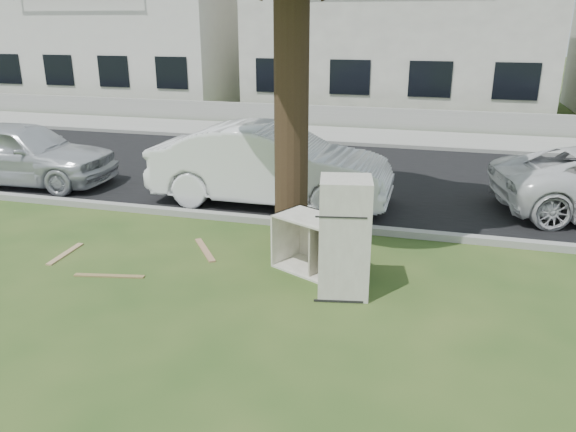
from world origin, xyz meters
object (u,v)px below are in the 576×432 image
(car_center, at_px, (271,165))
(car_left, at_px, (21,153))
(fridge, at_px, (344,237))
(cabinet, at_px, (312,244))

(car_center, relative_size, car_left, 1.14)
(fridge, xyz_separation_m, car_left, (-7.81, 3.46, -0.09))
(cabinet, distance_m, car_left, 7.80)
(fridge, bearing_deg, car_center, 109.77)
(cabinet, bearing_deg, car_center, 143.97)
(fridge, relative_size, car_left, 0.38)
(fridge, bearing_deg, car_left, 145.55)
(fridge, height_order, car_left, fridge)
(cabinet, xyz_separation_m, car_center, (-1.51, 2.93, 0.37))
(fridge, bearing_deg, cabinet, 122.19)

